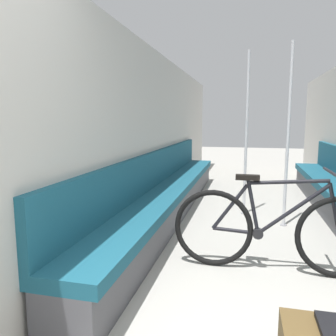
% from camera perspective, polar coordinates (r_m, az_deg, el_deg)
% --- Properties ---
extents(wall_left, '(0.10, 9.85, 2.23)m').
position_cam_1_polar(wall_left, '(4.43, -3.27, 5.95)').
color(wall_left, beige).
rests_on(wall_left, ground).
extents(bench_seat_row_left, '(0.48, 5.53, 0.88)m').
position_cam_1_polar(bench_seat_row_left, '(4.50, 0.11, -4.68)').
color(bench_seat_row_left, '#4C4C51').
rests_on(bench_seat_row_left, ground).
extents(bicycle, '(1.73, 0.46, 0.90)m').
position_cam_1_polar(bicycle, '(2.98, 17.89, -10.25)').
color(bicycle, black).
rests_on(bicycle, ground).
extents(grab_pole_near, '(0.08, 0.08, 2.21)m').
position_cam_1_polar(grab_pole_near, '(4.19, 20.15, 4.79)').
color(grab_pole_near, gray).
rests_on(grab_pole_near, ground).
extents(grab_pole_far, '(0.08, 0.08, 2.21)m').
position_cam_1_polar(grab_pole_far, '(4.58, 13.47, 5.33)').
color(grab_pole_far, gray).
rests_on(grab_pole_far, ground).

